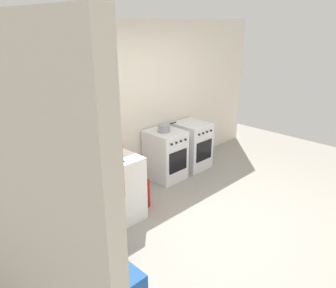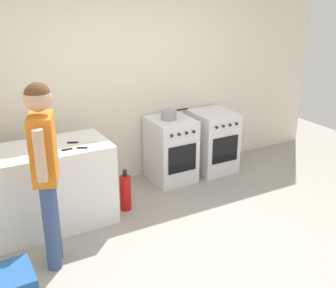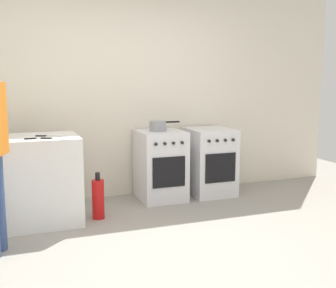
{
  "view_description": "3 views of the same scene",
  "coord_description": "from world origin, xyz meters",
  "views": [
    {
      "loc": [
        -3.25,
        -2.1,
        2.53
      ],
      "look_at": [
        -0.23,
        0.93,
        0.95
      ],
      "focal_mm": 35.0,
      "sensor_mm": 36.0,
      "label": 1
    },
    {
      "loc": [
        -2.22,
        -2.95,
        2.44
      ],
      "look_at": [
        -0.2,
        0.66,
        0.9
      ],
      "focal_mm": 45.0,
      "sensor_mm": 36.0,
      "label": 2
    },
    {
      "loc": [
        -1.33,
        -3.21,
        1.48
      ],
      "look_at": [
        0.1,
        0.63,
        0.84
      ],
      "focal_mm": 45.0,
      "sensor_mm": 36.0,
      "label": 3
    }
  ],
  "objects": [
    {
      "name": "knife_paring",
      "position": [
        -1.15,
        1.01,
        0.91
      ],
      "size": [
        0.21,
        0.03,
        0.01
      ],
      "color": "silver",
      "rests_on": "counter_unit"
    },
    {
      "name": "ground_plane",
      "position": [
        0.0,
        0.0,
        0.0
      ],
      "size": [
        8.0,
        8.0,
        0.0
      ],
      "primitive_type": "plane",
      "color": "gray"
    },
    {
      "name": "oven_right",
      "position": [
        1.02,
        1.58,
        0.43
      ],
      "size": [
        0.54,
        0.62,
        0.85
      ],
      "color": "silver",
      "rests_on": "ground"
    },
    {
      "name": "oven_left",
      "position": [
        0.35,
        1.58,
        0.43
      ],
      "size": [
        0.54,
        0.62,
        0.85
      ],
      "color": "silver",
      "rests_on": "ground"
    },
    {
      "name": "back_wall",
      "position": [
        0.0,
        1.95,
        1.3
      ],
      "size": [
        6.0,
        0.1,
        2.6
      ],
      "primitive_type": "cube",
      "color": "silver",
      "rests_on": "ground"
    },
    {
      "name": "counter_unit",
      "position": [
        -1.35,
        1.2,
        0.45
      ],
      "size": [
        1.3,
        0.7,
        0.9
      ],
      "primitive_type": "cube",
      "color": "white",
      "rests_on": "ground"
    },
    {
      "name": "pot",
      "position": [
        0.32,
        1.57,
        0.91
      ],
      "size": [
        0.39,
        0.21,
        0.12
      ],
      "color": "gray",
      "rests_on": "oven_left"
    },
    {
      "name": "knife_carving",
      "position": [
        -0.98,
        1.14,
        0.9
      ],
      "size": [
        0.31,
        0.16,
        0.01
      ],
      "color": "silver",
      "rests_on": "counter_unit"
    },
    {
      "name": "knife_utility",
      "position": [
        -0.98,
        0.95,
        0.9
      ],
      "size": [
        0.23,
        0.16,
        0.01
      ],
      "color": "silver",
      "rests_on": "counter_unit"
    },
    {
      "name": "fire_extinguisher",
      "position": [
        -0.52,
        1.1,
        0.22
      ],
      "size": [
        0.13,
        0.13,
        0.5
      ],
      "color": "red",
      "rests_on": "ground"
    },
    {
      "name": "person",
      "position": [
        -1.52,
        0.49,
        1.05
      ],
      "size": [
        0.3,
        0.54,
        1.73
      ],
      "color": "#384C7A",
      "rests_on": "ground"
    }
  ]
}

